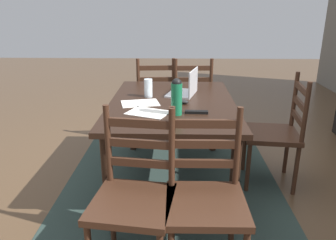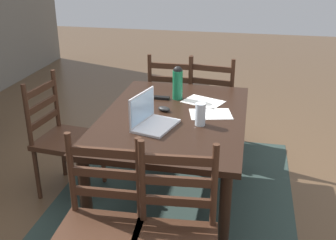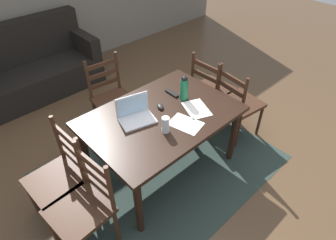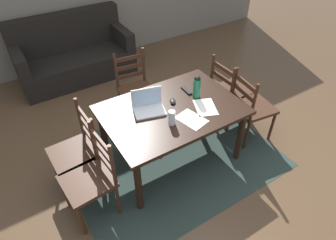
{
  "view_description": "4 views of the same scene",
  "coord_description": "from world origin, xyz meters",
  "px_view_note": "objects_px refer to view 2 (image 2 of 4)",
  "views": [
    {
      "loc": [
        2.62,
        0.04,
        1.49
      ],
      "look_at": [
        0.04,
        -0.03,
        0.58
      ],
      "focal_mm": 35.36,
      "sensor_mm": 36.0,
      "label": 1
    },
    {
      "loc": [
        -2.65,
        -0.5,
        1.84
      ],
      "look_at": [
        0.08,
        0.06,
        0.66
      ],
      "focal_mm": 43.5,
      "sensor_mm": 36.0,
      "label": 2
    },
    {
      "loc": [
        -1.43,
        -1.63,
        2.44
      ],
      "look_at": [
        0.03,
        -0.06,
        0.68
      ],
      "focal_mm": 30.79,
      "sensor_mm": 36.0,
      "label": 3
    },
    {
      "loc": [
        -1.32,
        -2.04,
        2.62
      ],
      "look_at": [
        -0.03,
        0.04,
        0.56
      ],
      "focal_mm": 31.08,
      "sensor_mm": 36.0,
      "label": 4
    }
  ],
  "objects_px": {
    "chair_far_head": "(64,138)",
    "chair_right_far": "(173,100)",
    "chair_right_near": "(214,103)",
    "water_bottle": "(178,82)",
    "dining_table": "(174,126)",
    "laptop": "(150,118)",
    "chair_left_far": "(99,232)",
    "drinking_glass": "(200,114)",
    "computer_mouse": "(164,109)",
    "tv_remote": "(159,98)"
  },
  "relations": [
    {
      "from": "chair_far_head",
      "to": "chair_right_far",
      "type": "height_order",
      "value": "same"
    },
    {
      "from": "chair_right_near",
      "to": "water_bottle",
      "type": "xyz_separation_m",
      "value": [
        -0.68,
        0.23,
        0.41
      ]
    },
    {
      "from": "dining_table",
      "to": "water_bottle",
      "type": "distance_m",
      "value": 0.41
    },
    {
      "from": "chair_right_far",
      "to": "water_bottle",
      "type": "relative_size",
      "value": 3.56
    },
    {
      "from": "chair_right_far",
      "to": "chair_right_near",
      "type": "xyz_separation_m",
      "value": [
        0.0,
        -0.4,
        0.0
      ]
    },
    {
      "from": "laptop",
      "to": "water_bottle",
      "type": "height_order",
      "value": "water_bottle"
    },
    {
      "from": "chair_left_far",
      "to": "chair_right_far",
      "type": "bearing_deg",
      "value": -0.06
    },
    {
      "from": "dining_table",
      "to": "water_bottle",
      "type": "bearing_deg",
      "value": 5.97
    },
    {
      "from": "laptop",
      "to": "water_bottle",
      "type": "relative_size",
      "value": 1.37
    },
    {
      "from": "laptop",
      "to": "dining_table",
      "type": "bearing_deg",
      "value": -29.55
    },
    {
      "from": "chair_left_far",
      "to": "chair_right_far",
      "type": "xyz_separation_m",
      "value": [
        2.04,
        -0.0,
        0.0
      ]
    },
    {
      "from": "chair_right_far",
      "to": "water_bottle",
      "type": "xyz_separation_m",
      "value": [
        -0.68,
        -0.17,
        0.41
      ]
    },
    {
      "from": "water_bottle",
      "to": "drinking_glass",
      "type": "height_order",
      "value": "water_bottle"
    },
    {
      "from": "dining_table",
      "to": "chair_right_near",
      "type": "height_order",
      "value": "chair_right_near"
    },
    {
      "from": "chair_far_head",
      "to": "computer_mouse",
      "type": "bearing_deg",
      "value": -85.61
    },
    {
      "from": "dining_table",
      "to": "drinking_glass",
      "type": "xyz_separation_m",
      "value": [
        -0.13,
        -0.21,
        0.17
      ]
    },
    {
      "from": "dining_table",
      "to": "tv_remote",
      "type": "height_order",
      "value": "tv_remote"
    },
    {
      "from": "dining_table",
      "to": "chair_far_head",
      "type": "distance_m",
      "value": 0.9
    },
    {
      "from": "chair_far_head",
      "to": "tv_remote",
      "type": "height_order",
      "value": "chair_far_head"
    },
    {
      "from": "chair_right_far",
      "to": "laptop",
      "type": "distance_m",
      "value": 1.28
    },
    {
      "from": "dining_table",
      "to": "drinking_glass",
      "type": "relative_size",
      "value": 9.4
    },
    {
      "from": "drinking_glass",
      "to": "laptop",
      "type": "bearing_deg",
      "value": 104.01
    },
    {
      "from": "drinking_glass",
      "to": "computer_mouse",
      "type": "bearing_deg",
      "value": 55.82
    },
    {
      "from": "tv_remote",
      "to": "laptop",
      "type": "bearing_deg",
      "value": 8.4
    },
    {
      "from": "chair_right_far",
      "to": "tv_remote",
      "type": "distance_m",
      "value": 0.76
    },
    {
      "from": "chair_far_head",
      "to": "water_bottle",
      "type": "relative_size",
      "value": 3.56
    },
    {
      "from": "laptop",
      "to": "drinking_glass",
      "type": "bearing_deg",
      "value": -75.99
    },
    {
      "from": "drinking_glass",
      "to": "computer_mouse",
      "type": "xyz_separation_m",
      "value": [
        0.2,
        0.29,
        -0.06
      ]
    },
    {
      "from": "chair_right_far",
      "to": "computer_mouse",
      "type": "height_order",
      "value": "chair_right_far"
    },
    {
      "from": "computer_mouse",
      "to": "tv_remote",
      "type": "bearing_deg",
      "value": 46.55
    },
    {
      "from": "dining_table",
      "to": "computer_mouse",
      "type": "distance_m",
      "value": 0.15
    },
    {
      "from": "drinking_glass",
      "to": "dining_table",
      "type": "bearing_deg",
      "value": 57.29
    },
    {
      "from": "dining_table",
      "to": "chair_right_near",
      "type": "xyz_separation_m",
      "value": [
        1.02,
        -0.2,
        -0.18
      ]
    },
    {
      "from": "dining_table",
      "to": "chair_left_far",
      "type": "height_order",
      "value": "chair_left_far"
    },
    {
      "from": "chair_left_far",
      "to": "laptop",
      "type": "distance_m",
      "value": 0.87
    },
    {
      "from": "chair_left_far",
      "to": "chair_right_far",
      "type": "distance_m",
      "value": 2.04
    },
    {
      "from": "chair_far_head",
      "to": "water_bottle",
      "type": "height_order",
      "value": "water_bottle"
    },
    {
      "from": "tv_remote",
      "to": "drinking_glass",
      "type": "bearing_deg",
      "value": 42.95
    },
    {
      "from": "chair_far_head",
      "to": "chair_left_far",
      "type": "relative_size",
      "value": 1.0
    },
    {
      "from": "laptop",
      "to": "water_bottle",
      "type": "xyz_separation_m",
      "value": [
        0.56,
        -0.09,
        0.08
      ]
    },
    {
      "from": "drinking_glass",
      "to": "tv_remote",
      "type": "bearing_deg",
      "value": 41.01
    },
    {
      "from": "dining_table",
      "to": "computer_mouse",
      "type": "bearing_deg",
      "value": 52.44
    },
    {
      "from": "chair_right_far",
      "to": "drinking_glass",
      "type": "height_order",
      "value": "chair_right_far"
    },
    {
      "from": "chair_far_head",
      "to": "water_bottle",
      "type": "distance_m",
      "value": 1.0
    },
    {
      "from": "chair_right_near",
      "to": "water_bottle",
      "type": "bearing_deg",
      "value": 160.87
    },
    {
      "from": "chair_left_far",
      "to": "laptop",
      "type": "bearing_deg",
      "value": -5.93
    },
    {
      "from": "drinking_glass",
      "to": "tv_remote",
      "type": "relative_size",
      "value": 0.92
    },
    {
      "from": "drinking_glass",
      "to": "computer_mouse",
      "type": "relative_size",
      "value": 1.56
    },
    {
      "from": "tv_remote",
      "to": "chair_far_head",
      "type": "bearing_deg",
      "value": -64.1
    },
    {
      "from": "chair_left_far",
      "to": "chair_right_near",
      "type": "height_order",
      "value": "same"
    }
  ]
}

